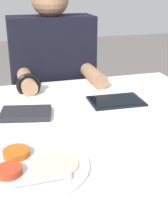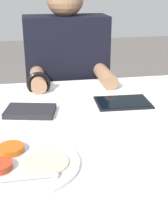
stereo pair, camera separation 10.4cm
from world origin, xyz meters
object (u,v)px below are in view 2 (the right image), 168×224
at_px(thali_tray, 24,163).
at_px(tablet_device, 123,102).
at_px(red_notebook, 30,111).
at_px(person_diner, 67,103).

relative_size(thali_tray, tablet_device, 1.32).
xyz_separation_m(thali_tray, red_notebook, (0.02, 0.36, 0.00)).
bearing_deg(thali_tray, person_diner, 75.48).
distance_m(thali_tray, red_notebook, 0.36).
height_order(thali_tray, person_diner, person_diner).
distance_m(red_notebook, person_diner, 0.60).
bearing_deg(red_notebook, tablet_device, 5.97).
relative_size(thali_tray, red_notebook, 1.44).
distance_m(thali_tray, person_diner, 0.94).
height_order(thali_tray, red_notebook, thali_tray).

